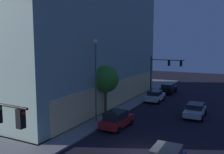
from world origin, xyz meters
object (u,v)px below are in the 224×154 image
object	(u,v)px
sidewalk_tree	(105,79)
traffic_light_far_corner	(163,68)
modern_building	(52,28)
car_silver	(195,110)
car_red	(117,119)
street_lamp_sidewalk	(96,71)
car_black	(168,88)
car_white	(155,96)

from	to	relation	value
sidewalk_tree	traffic_light_far_corner	bearing A→B (deg)	-10.91
sidewalk_tree	modern_building	bearing A→B (deg)	69.46
car_silver	car_red	bearing A→B (deg)	140.08
traffic_light_far_corner	car_silver	xyz separation A→B (m)	(-10.43, -6.78, -3.76)
traffic_light_far_corner	car_silver	bearing A→B (deg)	-146.98
modern_building	street_lamp_sidewalk	xyz separation A→B (m)	(-7.40, -12.05, -5.16)
traffic_light_far_corner	street_lamp_sidewalk	xyz separation A→B (m)	(-17.63, 2.28, 1.01)
modern_building	car_black	xyz separation A→B (m)	(12.31, -14.74, -9.85)
traffic_light_far_corner	car_red	bearing A→B (deg)	-178.75
modern_building	car_red	world-z (taller)	modern_building
car_silver	car_white	world-z (taller)	car_white
car_white	car_black	distance (m)	7.16
traffic_light_far_corner	car_black	size ratio (longest dim) A/B	1.43
street_lamp_sidewalk	traffic_light_far_corner	bearing A→B (deg)	-7.39
street_lamp_sidewalk	modern_building	bearing A→B (deg)	58.44
car_silver	car_black	xyz separation A→B (m)	(12.51, 6.37, 0.08)
sidewalk_tree	car_white	size ratio (longest dim) A/B	1.39
modern_building	car_red	xyz separation A→B (m)	(-7.83, -14.72, -9.85)
traffic_light_far_corner	sidewalk_tree	xyz separation A→B (m)	(-14.55, 2.81, -0.24)
traffic_light_far_corner	car_red	size ratio (longest dim) A/B	1.43
traffic_light_far_corner	sidewalk_tree	size ratio (longest dim) A/B	1.08
car_silver	car_black	bearing A→B (deg)	26.99
car_silver	sidewalk_tree	bearing A→B (deg)	113.26
car_white	car_red	bearing A→B (deg)	-179.72
traffic_light_far_corner	car_silver	world-z (taller)	traffic_light_far_corner
sidewalk_tree	car_silver	xyz separation A→B (m)	(4.12, -9.58, -3.52)
traffic_light_far_corner	car_red	xyz separation A→B (m)	(-18.06, -0.39, -3.68)
car_red	car_black	bearing A→B (deg)	-0.04
car_silver	street_lamp_sidewalk	bearing A→B (deg)	128.47
sidewalk_tree	car_silver	size ratio (longest dim) A/B	1.29
car_black	modern_building	bearing A→B (deg)	129.88
street_lamp_sidewalk	sidewalk_tree	xyz separation A→B (m)	(3.08, 0.52, -1.25)
car_red	car_silver	world-z (taller)	car_red
modern_building	car_white	bearing A→B (deg)	-70.63
traffic_light_far_corner	car_red	distance (m)	18.43
sidewalk_tree	car_black	bearing A→B (deg)	-10.93
car_silver	car_white	xyz separation A→B (m)	(5.35, 6.45, 0.06)
sidewalk_tree	car_red	xyz separation A→B (m)	(-3.51, -3.20, -3.44)
car_red	car_white	size ratio (longest dim) A/B	1.06
car_red	street_lamp_sidewalk	bearing A→B (deg)	80.85
modern_building	car_white	size ratio (longest dim) A/B	7.34
car_red	car_silver	size ratio (longest dim) A/B	0.98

